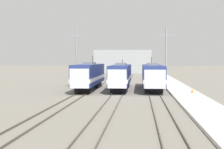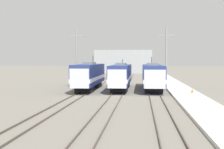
% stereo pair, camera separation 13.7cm
% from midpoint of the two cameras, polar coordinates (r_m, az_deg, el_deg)
% --- Properties ---
extents(ground_plane, '(400.00, 400.00, 0.00)m').
position_cam_midpoint_polar(ground_plane, '(41.69, 0.83, -3.86)').
color(ground_plane, slate).
extents(rail_pair_far_left, '(1.51, 120.00, 0.15)m').
position_cam_midpoint_polar(rail_pair_far_left, '(42.35, -5.95, -3.67)').
color(rail_pair_far_left, '#4C4238').
rests_on(rail_pair_far_left, ground_plane).
extents(rail_pair_center, '(1.51, 120.00, 0.15)m').
position_cam_midpoint_polar(rail_pair_center, '(41.68, 0.83, -3.75)').
color(rail_pair_center, '#4C4238').
rests_on(rail_pair_center, ground_plane).
extents(rail_pair_far_right, '(1.51, 120.00, 0.15)m').
position_cam_midpoint_polar(rail_pair_far_right, '(41.60, 7.73, -3.79)').
color(rail_pair_far_right, '#4C4238').
rests_on(rail_pair_far_right, ground_plane).
extents(locomotive_far_left, '(2.89, 16.66, 5.48)m').
position_cam_midpoint_polar(locomotive_far_left, '(49.33, -4.33, -0.21)').
color(locomotive_far_left, black).
rests_on(locomotive_far_left, ground_plane).
extents(locomotive_center, '(2.81, 17.56, 4.82)m').
position_cam_midpoint_polar(locomotive_center, '(49.57, 1.54, -0.26)').
color(locomotive_center, black).
rests_on(locomotive_center, ground_plane).
extents(locomotive_far_right, '(3.10, 18.42, 5.24)m').
position_cam_midpoint_polar(locomotive_far_right, '(49.89, 7.31, -0.27)').
color(locomotive_far_right, black).
rests_on(locomotive_far_right, ground_plane).
extents(catenary_tower_left, '(2.65, 0.27, 9.80)m').
position_cam_midpoint_polar(catenary_tower_left, '(50.63, -6.61, 3.20)').
color(catenary_tower_left, gray).
rests_on(catenary_tower_left, ground_plane).
extents(catenary_tower_right, '(2.65, 0.27, 9.80)m').
position_cam_midpoint_polar(catenary_tower_right, '(49.72, 9.78, 3.19)').
color(catenary_tower_right, gray).
rests_on(catenary_tower_right, ground_plane).
extents(platform, '(4.00, 120.00, 0.27)m').
position_cam_midpoint_polar(platform, '(42.00, 13.53, -3.70)').
color(platform, beige).
rests_on(platform, ground_plane).
extents(traffic_cone, '(0.33, 0.33, 0.64)m').
position_cam_midpoint_polar(traffic_cone, '(43.92, 14.37, -2.83)').
color(traffic_cone, orange).
rests_on(traffic_cone, platform).
extents(depot_building, '(20.21, 13.77, 8.20)m').
position_cam_midpoint_polar(depot_building, '(115.37, 2.06, 2.38)').
color(depot_building, '#9EA3A8').
rests_on(depot_building, ground_plane).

